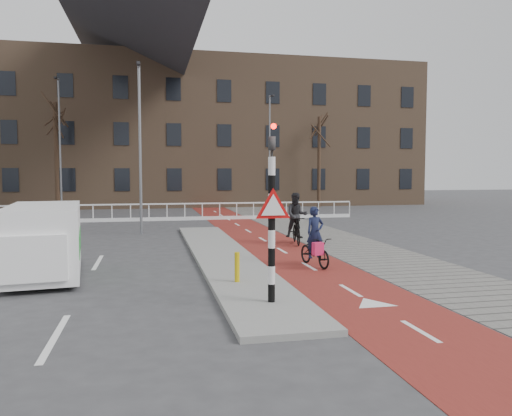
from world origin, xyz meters
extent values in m
plane|color=#38383A|center=(0.00, 0.00, 0.00)|extent=(120.00, 120.00, 0.00)
cube|color=maroon|center=(1.50, 10.00, 0.01)|extent=(2.50, 60.00, 0.01)
cube|color=slate|center=(4.30, 10.00, 0.01)|extent=(3.00, 60.00, 0.01)
cube|color=gray|center=(-0.70, 4.00, 0.06)|extent=(1.80, 16.00, 0.12)
cylinder|color=black|center=(-0.60, -2.00, 1.56)|extent=(0.14, 0.14, 2.88)
imported|color=black|center=(-0.60, -2.00, 3.40)|extent=(0.13, 0.16, 0.80)
cylinder|color=#FF0C05|center=(-0.60, -2.14, 3.58)|extent=(0.11, 0.02, 0.11)
cylinder|color=gold|center=(-0.95, -0.04, 0.47)|extent=(0.12, 0.12, 0.70)
imported|color=black|center=(1.68, 2.03, 0.43)|extent=(0.84, 1.68, 0.85)
imported|color=#141A37|center=(1.68, 2.03, 0.99)|extent=(0.59, 0.44, 1.47)
cube|color=#E42059|center=(1.58, 1.49, 0.60)|extent=(0.32, 0.23, 0.35)
imported|color=black|center=(2.45, 6.43, 0.55)|extent=(0.78, 1.86, 1.08)
imported|color=black|center=(2.45, 6.43, 1.10)|extent=(0.92, 0.76, 1.70)
cube|color=white|center=(-5.63, 2.18, 0.99)|extent=(2.22, 4.48, 1.72)
cube|color=green|center=(-6.50, 2.18, 0.89)|extent=(0.35, 2.73, 0.55)
cube|color=green|center=(-4.76, 2.18, 0.89)|extent=(0.35, 2.73, 0.55)
cube|color=black|center=(-5.63, 0.38, 1.39)|extent=(1.54, 0.24, 0.90)
cylinder|color=black|center=(-6.18, 0.64, 0.30)|extent=(0.29, 0.62, 0.60)
cylinder|color=black|center=(-4.73, 0.82, 0.30)|extent=(0.29, 0.62, 0.60)
cylinder|color=black|center=(-6.53, 3.55, 0.30)|extent=(0.29, 0.62, 0.60)
cylinder|color=black|center=(-5.08, 3.72, 0.30)|extent=(0.29, 0.62, 0.60)
cube|color=silver|center=(-5.00, 17.00, 0.95)|extent=(28.00, 0.08, 0.08)
cube|color=silver|center=(-5.00, 17.00, 0.10)|extent=(28.00, 0.10, 0.20)
cube|color=#7F6047|center=(-3.00, 32.00, 6.00)|extent=(46.00, 10.00, 12.00)
cylinder|color=#2F1F15|center=(-8.98, 23.89, 3.68)|extent=(0.28, 0.28, 7.37)
cylinder|color=#2F1F15|center=(10.06, 25.70, 3.53)|extent=(0.26, 0.26, 7.07)
cylinder|color=slate|center=(-3.32, 10.80, 3.66)|extent=(0.12, 0.12, 7.32)
cylinder|color=slate|center=(-8.61, 23.13, 4.40)|extent=(0.12, 0.12, 8.79)
cylinder|color=slate|center=(5.71, 24.19, 4.16)|extent=(0.12, 0.12, 8.31)
camera|label=1|loc=(-2.95, -11.51, 2.68)|focal=35.00mm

